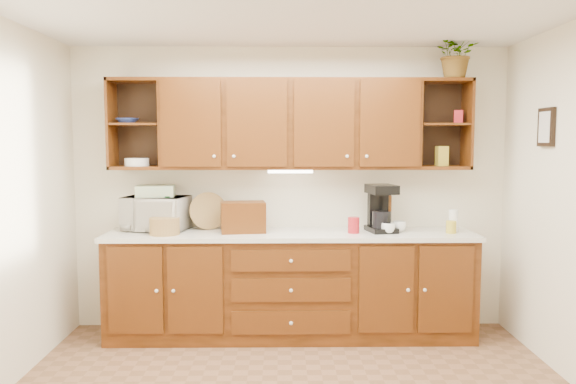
{
  "coord_description": "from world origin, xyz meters",
  "views": [
    {
      "loc": [
        -0.08,
        -3.46,
        1.75
      ],
      "look_at": [
        -0.02,
        1.15,
        1.32
      ],
      "focal_mm": 35.0,
      "sensor_mm": 36.0,
      "label": 1
    }
  ],
  "objects_px": {
    "microwave": "(156,213)",
    "coffee_maker": "(381,209)",
    "bread_box": "(243,217)",
    "potted_plant": "(457,54)"
  },
  "relations": [
    {
      "from": "microwave",
      "to": "coffee_maker",
      "type": "bearing_deg",
      "value": 7.93
    },
    {
      "from": "bread_box",
      "to": "coffee_maker",
      "type": "distance_m",
      "value": 1.23
    },
    {
      "from": "potted_plant",
      "to": "coffee_maker",
      "type": "bearing_deg",
      "value": -176.56
    },
    {
      "from": "microwave",
      "to": "potted_plant",
      "type": "bearing_deg",
      "value": 9.42
    },
    {
      "from": "microwave",
      "to": "bread_box",
      "type": "xyz_separation_m",
      "value": [
        0.79,
        -0.13,
        -0.02
      ]
    },
    {
      "from": "bread_box",
      "to": "potted_plant",
      "type": "bearing_deg",
      "value": -5.56
    },
    {
      "from": "bread_box",
      "to": "coffee_maker",
      "type": "xyz_separation_m",
      "value": [
        1.22,
        0.04,
        0.07
      ]
    },
    {
      "from": "microwave",
      "to": "coffee_maker",
      "type": "distance_m",
      "value": 2.02
    },
    {
      "from": "potted_plant",
      "to": "microwave",
      "type": "bearing_deg",
      "value": 178.87
    },
    {
      "from": "coffee_maker",
      "to": "microwave",
      "type": "bearing_deg",
      "value": 166.63
    }
  ]
}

